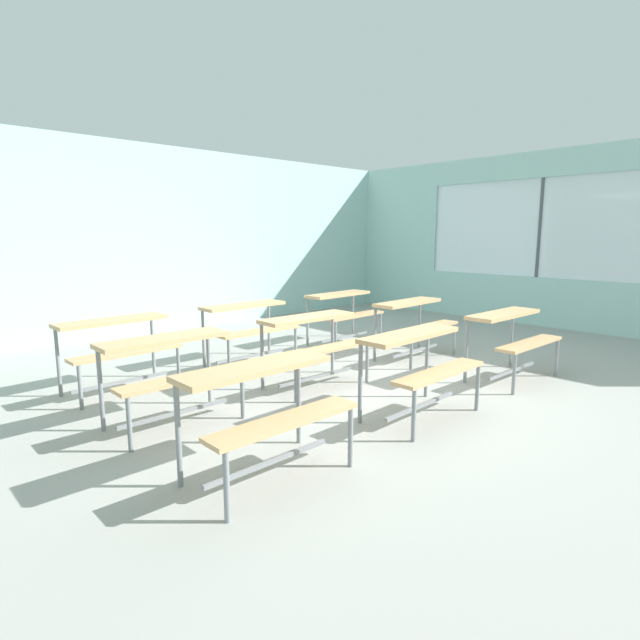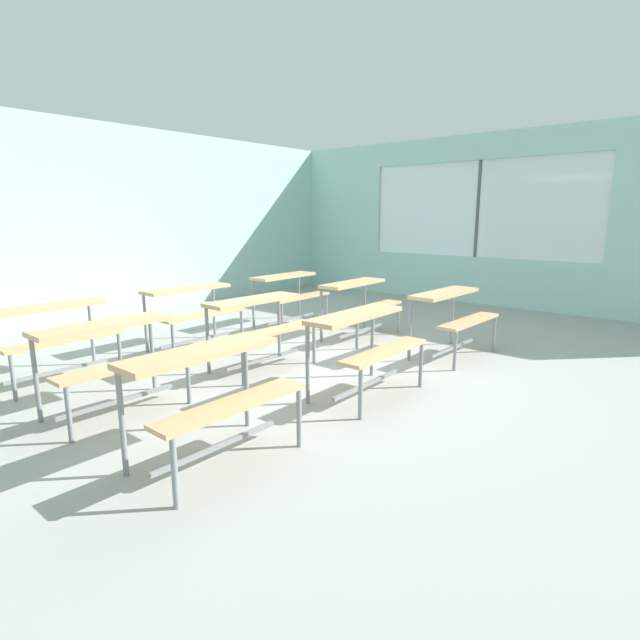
{
  "view_description": "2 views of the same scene",
  "coord_description": "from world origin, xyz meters",
  "px_view_note": "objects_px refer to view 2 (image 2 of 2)",
  "views": [
    {
      "loc": [
        -3.8,
        -3.3,
        1.6
      ],
      "look_at": [
        -0.27,
        0.46,
        0.71
      ],
      "focal_mm": 28.0,
      "sensor_mm": 36.0,
      "label": 1
    },
    {
      "loc": [
        -3.8,
        -3.3,
        1.6
      ],
      "look_at": [
        0.49,
        0.38,
        0.41
      ],
      "focal_mm": 28.0,
      "sensor_mm": 36.0,
      "label": 2
    }
  ],
  "objects_px": {
    "desk_bench_r1c1": "(261,316)",
    "desk_bench_r1c2": "(360,296)",
    "desk_bench_r1c0": "(112,346)",
    "desk_bench_r2c0": "(52,324)",
    "desk_bench_r0c0": "(212,379)",
    "desk_bench_r2c2": "(290,287)",
    "desk_bench_r0c2": "(453,308)",
    "desk_bench_r0c1": "(365,334)",
    "desk_bench_r2c1": "(193,302)"
  },
  "relations": [
    {
      "from": "desk_bench_r1c1",
      "to": "desk_bench_r1c2",
      "type": "relative_size",
      "value": 0.99
    },
    {
      "from": "desk_bench_r1c0",
      "to": "desk_bench_r1c2",
      "type": "bearing_deg",
      "value": -0.17
    },
    {
      "from": "desk_bench_r1c0",
      "to": "desk_bench_r1c1",
      "type": "relative_size",
      "value": 0.99
    },
    {
      "from": "desk_bench_r2c0",
      "to": "desk_bench_r0c0",
      "type": "bearing_deg",
      "value": -92.36
    },
    {
      "from": "desk_bench_r2c0",
      "to": "desk_bench_r2c2",
      "type": "distance_m",
      "value": 3.32
    },
    {
      "from": "desk_bench_r0c2",
      "to": "desk_bench_r1c0",
      "type": "relative_size",
      "value": 1.01
    },
    {
      "from": "desk_bench_r0c2",
      "to": "desk_bench_r2c2",
      "type": "xyz_separation_m",
      "value": [
        -0.02,
        2.56,
        0.0
      ]
    },
    {
      "from": "desk_bench_r1c2",
      "to": "desk_bench_r0c1",
      "type": "bearing_deg",
      "value": -144.9
    },
    {
      "from": "desk_bench_r2c1",
      "to": "desk_bench_r2c2",
      "type": "height_order",
      "value": "same"
    },
    {
      "from": "desk_bench_r2c0",
      "to": "desk_bench_r2c2",
      "type": "bearing_deg",
      "value": -1.88
    },
    {
      "from": "desk_bench_r0c0",
      "to": "desk_bench_r1c1",
      "type": "distance_m",
      "value": 2.04
    },
    {
      "from": "desk_bench_r1c2",
      "to": "desk_bench_r2c0",
      "type": "xyz_separation_m",
      "value": [
        -3.35,
        1.23,
        0.0
      ]
    },
    {
      "from": "desk_bench_r1c2",
      "to": "desk_bench_r2c1",
      "type": "bearing_deg",
      "value": 142.01
    },
    {
      "from": "desk_bench_r2c1",
      "to": "desk_bench_r1c2",
      "type": "bearing_deg",
      "value": -36.02
    },
    {
      "from": "desk_bench_r0c2",
      "to": "desk_bench_r1c1",
      "type": "xyz_separation_m",
      "value": [
        -1.75,
        1.31,
        0.0
      ]
    },
    {
      "from": "desk_bench_r1c0",
      "to": "desk_bench_r2c0",
      "type": "xyz_separation_m",
      "value": [
        0.03,
        1.22,
        0.0
      ]
    },
    {
      "from": "desk_bench_r0c0",
      "to": "desk_bench_r2c2",
      "type": "distance_m",
      "value": 4.17
    },
    {
      "from": "desk_bench_r0c2",
      "to": "desk_bench_r1c2",
      "type": "bearing_deg",
      "value": 90.51
    },
    {
      "from": "desk_bench_r1c0",
      "to": "desk_bench_r2c2",
      "type": "distance_m",
      "value": 3.57
    },
    {
      "from": "desk_bench_r2c2",
      "to": "desk_bench_r1c0",
      "type": "bearing_deg",
      "value": -162.06
    },
    {
      "from": "desk_bench_r0c1",
      "to": "desk_bench_r0c2",
      "type": "bearing_deg",
      "value": -1.92
    },
    {
      "from": "desk_bench_r1c2",
      "to": "desk_bench_r2c2",
      "type": "relative_size",
      "value": 1.0
    },
    {
      "from": "desk_bench_r1c0",
      "to": "desk_bench_r2c0",
      "type": "height_order",
      "value": "same"
    },
    {
      "from": "desk_bench_r1c1",
      "to": "desk_bench_r2c1",
      "type": "xyz_separation_m",
      "value": [
        0.04,
        1.24,
        0.0
      ]
    },
    {
      "from": "desk_bench_r0c2",
      "to": "desk_bench_r1c2",
      "type": "distance_m",
      "value": 1.32
    },
    {
      "from": "desk_bench_r1c2",
      "to": "desk_bench_r2c2",
      "type": "distance_m",
      "value": 1.25
    },
    {
      "from": "desk_bench_r2c0",
      "to": "desk_bench_r0c1",
      "type": "bearing_deg",
      "value": -59.09
    },
    {
      "from": "desk_bench_r2c0",
      "to": "desk_bench_r2c1",
      "type": "distance_m",
      "value": 1.63
    },
    {
      "from": "desk_bench_r0c1",
      "to": "desk_bench_r1c2",
      "type": "distance_m",
      "value": 2.14
    },
    {
      "from": "desk_bench_r0c0",
      "to": "desk_bench_r2c1",
      "type": "height_order",
      "value": "same"
    },
    {
      "from": "desk_bench_r1c1",
      "to": "desk_bench_r2c0",
      "type": "bearing_deg",
      "value": 143.34
    },
    {
      "from": "desk_bench_r0c2",
      "to": "desk_bench_r2c0",
      "type": "height_order",
      "value": "same"
    },
    {
      "from": "desk_bench_r0c1",
      "to": "desk_bench_r2c2",
      "type": "height_order",
      "value": "same"
    },
    {
      "from": "desk_bench_r1c2",
      "to": "desk_bench_r2c2",
      "type": "bearing_deg",
      "value": 89.11
    },
    {
      "from": "desk_bench_r0c0",
      "to": "desk_bench_r2c0",
      "type": "xyz_separation_m",
      "value": [
        0.01,
        2.5,
        0.0
      ]
    },
    {
      "from": "desk_bench_r0c0",
      "to": "desk_bench_r0c1",
      "type": "xyz_separation_m",
      "value": [
        1.66,
        -0.03,
        0.0
      ]
    },
    {
      "from": "desk_bench_r1c0",
      "to": "desk_bench_r2c1",
      "type": "xyz_separation_m",
      "value": [
        1.65,
        1.22,
        0.0
      ]
    },
    {
      "from": "desk_bench_r1c1",
      "to": "desk_bench_r2c0",
      "type": "xyz_separation_m",
      "value": [
        -1.59,
        1.23,
        0.0
      ]
    },
    {
      "from": "desk_bench_r1c1",
      "to": "desk_bench_r2c2",
      "type": "bearing_deg",
      "value": 36.99
    },
    {
      "from": "desk_bench_r0c0",
      "to": "desk_bench_r1c2",
      "type": "height_order",
      "value": "same"
    },
    {
      "from": "desk_bench_r0c1",
      "to": "desk_bench_r2c0",
      "type": "relative_size",
      "value": 0.99
    },
    {
      "from": "desk_bench_r1c1",
      "to": "desk_bench_r1c2",
      "type": "bearing_deg",
      "value": 1.17
    },
    {
      "from": "desk_bench_r2c0",
      "to": "desk_bench_r2c2",
      "type": "xyz_separation_m",
      "value": [
        3.32,
        0.02,
        0.0
      ]
    },
    {
      "from": "desk_bench_r1c1",
      "to": "desk_bench_r2c0",
      "type": "distance_m",
      "value": 2.01
    },
    {
      "from": "desk_bench_r1c1",
      "to": "desk_bench_r2c2",
      "type": "relative_size",
      "value": 0.99
    },
    {
      "from": "desk_bench_r0c1",
      "to": "desk_bench_r2c1",
      "type": "relative_size",
      "value": 1.01
    },
    {
      "from": "desk_bench_r0c2",
      "to": "desk_bench_r1c1",
      "type": "relative_size",
      "value": 1.0
    },
    {
      "from": "desk_bench_r1c0",
      "to": "desk_bench_r1c1",
      "type": "xyz_separation_m",
      "value": [
        1.62,
        -0.02,
        0.0
      ]
    },
    {
      "from": "desk_bench_r1c2",
      "to": "desk_bench_r2c1",
      "type": "distance_m",
      "value": 2.12
    },
    {
      "from": "desk_bench_r2c2",
      "to": "desk_bench_r2c1",
      "type": "bearing_deg",
      "value": 178.03
    }
  ]
}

